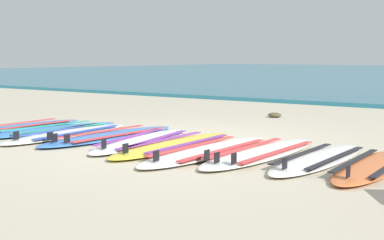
# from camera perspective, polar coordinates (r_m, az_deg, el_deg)

# --- Properties ---
(ground_plane) EXTENTS (80.00, 80.00, 0.00)m
(ground_plane) POSITION_cam_1_polar(r_m,az_deg,el_deg) (6.85, -1.20, -2.68)
(ground_plane) COLOR #B7AD93
(surfboard_0) EXTENTS (0.56, 2.21, 0.18)m
(surfboard_0) POSITION_cam_1_polar(r_m,az_deg,el_deg) (8.73, -17.92, -0.70)
(surfboard_0) COLOR #3875CC
(surfboard_0) RESTS_ON ground
(surfboard_1) EXTENTS (0.87, 2.40, 0.18)m
(surfboard_1) POSITION_cam_1_polar(r_m,az_deg,el_deg) (8.24, -14.94, -1.02)
(surfboard_1) COLOR #3875CC
(surfboard_1) RESTS_ON ground
(surfboard_2) EXTENTS (0.73, 2.40, 0.18)m
(surfboard_2) POSITION_cam_1_polar(r_m,az_deg,el_deg) (7.77, -13.46, -1.45)
(surfboard_2) COLOR silver
(surfboard_2) RESTS_ON ground
(surfboard_3) EXTENTS (0.73, 2.49, 0.18)m
(surfboard_3) POSITION_cam_1_polar(r_m,az_deg,el_deg) (7.43, -8.94, -1.72)
(surfboard_3) COLOR #3875CC
(surfboard_3) RESTS_ON ground
(surfboard_4) EXTENTS (0.98, 2.38, 0.18)m
(surfboard_4) POSITION_cam_1_polar(r_m,az_deg,el_deg) (6.95, -5.40, -2.25)
(surfboard_4) COLOR white
(surfboard_4) RESTS_ON ground
(surfboard_5) EXTENTS (0.62, 2.43, 0.18)m
(surfboard_5) POSITION_cam_1_polar(r_m,az_deg,el_deg) (6.60, -1.80, -2.71)
(surfboard_5) COLOR yellow
(surfboard_5) RESTS_ON ground
(surfboard_6) EXTENTS (0.66, 2.50, 0.18)m
(surfboard_6) POSITION_cam_1_polar(r_m,az_deg,el_deg) (6.17, 1.83, -3.39)
(surfboard_6) COLOR silver
(surfboard_6) RESTS_ON ground
(surfboard_7) EXTENTS (0.66, 2.41, 0.18)m
(surfboard_7) POSITION_cam_1_polar(r_m,az_deg,el_deg) (6.09, 7.63, -3.58)
(surfboard_7) COLOR silver
(surfboard_7) RESTS_ON ground
(surfboard_8) EXTENTS (0.58, 2.18, 0.18)m
(surfboard_8) POSITION_cam_1_polar(r_m,az_deg,el_deg) (5.85, 13.74, -4.15)
(surfboard_8) COLOR silver
(surfboard_8) RESTS_ON ground
(surfboard_9) EXTENTS (0.54, 2.08, 0.18)m
(surfboard_9) POSITION_cam_1_polar(r_m,az_deg,el_deg) (5.63, 19.23, -4.77)
(surfboard_9) COLOR orange
(surfboard_9) RESTS_ON ground
(seaweed_clump_mid_sand) EXTENTS (0.27, 0.21, 0.09)m
(seaweed_clump_mid_sand) POSITION_cam_1_polar(r_m,az_deg,el_deg) (10.01, 9.04, 0.54)
(seaweed_clump_mid_sand) COLOR #4C4228
(seaweed_clump_mid_sand) RESTS_ON ground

